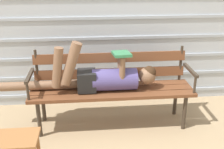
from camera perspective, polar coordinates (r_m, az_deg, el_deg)
The scene contains 5 objects.
ground_plane at distance 3.20m, azimuth 0.25°, elevation -11.52°, with size 12.00×12.00×0.00m, color tan.
house_siding at distance 3.49m, azimuth -0.98°, elevation 11.65°, with size 5.03×0.08×2.28m.
park_bench at distance 3.14m, azimuth -0.11°, elevation -1.82°, with size 1.82×0.44×0.87m.
reclining_person at distance 3.03m, azimuth -2.31°, elevation -0.50°, with size 1.71×0.27×0.58m.
footstool at distance 2.65m, azimuth -18.87°, elevation -13.41°, with size 0.38×0.31×0.35m.
Camera 1 is at (-0.26, -2.65, 1.77)m, focal length 44.53 mm.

